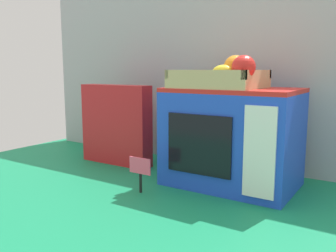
{
  "coord_description": "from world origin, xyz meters",
  "views": [
    {
      "loc": [
        0.53,
        -0.94,
        0.34
      ],
      "look_at": [
        -0.1,
        0.03,
        0.16
      ],
      "focal_mm": 38.25,
      "sensor_mm": 36.0,
      "label": 1
    }
  ],
  "objects_px": {
    "toy_microwave": "(232,137)",
    "food_groups_crate": "(223,78)",
    "price_sign": "(140,170)",
    "cookie_set_box": "(116,125)"
  },
  "relations": [
    {
      "from": "food_groups_crate",
      "to": "price_sign",
      "type": "height_order",
      "value": "food_groups_crate"
    },
    {
      "from": "price_sign",
      "to": "food_groups_crate",
      "type": "bearing_deg",
      "value": 47.56
    },
    {
      "from": "food_groups_crate",
      "to": "price_sign",
      "type": "xyz_separation_m",
      "value": [
        -0.16,
        -0.18,
        -0.25
      ]
    },
    {
      "from": "food_groups_crate",
      "to": "cookie_set_box",
      "type": "bearing_deg",
      "value": 176.06
    },
    {
      "from": "cookie_set_box",
      "to": "food_groups_crate",
      "type": "bearing_deg",
      "value": -3.94
    },
    {
      "from": "toy_microwave",
      "to": "cookie_set_box",
      "type": "relative_size",
      "value": 1.29
    },
    {
      "from": "food_groups_crate",
      "to": "price_sign",
      "type": "distance_m",
      "value": 0.35
    },
    {
      "from": "food_groups_crate",
      "to": "cookie_set_box",
      "type": "relative_size",
      "value": 0.87
    },
    {
      "from": "price_sign",
      "to": "toy_microwave",
      "type": "bearing_deg",
      "value": 48.37
    },
    {
      "from": "toy_microwave",
      "to": "food_groups_crate",
      "type": "xyz_separation_m",
      "value": [
        -0.02,
        -0.03,
        0.17
      ]
    }
  ]
}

